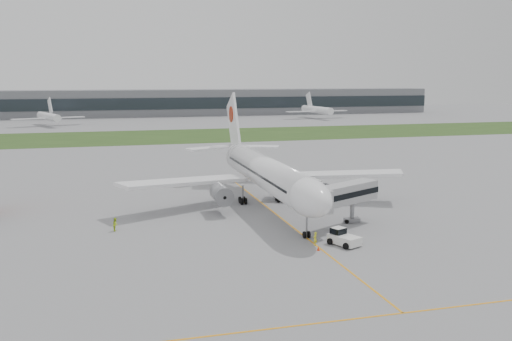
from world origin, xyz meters
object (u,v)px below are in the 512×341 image
object	(u,v)px
pushback_tug	(343,237)
ground_crew_near	(315,239)
airliner	(265,171)
jet_bridge	(340,195)

from	to	relation	value
pushback_tug	ground_crew_near	distance (m)	3.52
pushback_tug	airliner	bearing A→B (deg)	73.82
ground_crew_near	pushback_tug	bearing A→B (deg)	129.74
airliner	jet_bridge	world-z (taller)	airliner
pushback_tug	jet_bridge	size ratio (longest dim) A/B	0.36
airliner	jet_bridge	distance (m)	17.31
airliner	ground_crew_near	xyz separation A→B (m)	(-0.11, -23.27, -4.80)
airliner	pushback_tug	bearing A→B (deg)	-82.00
airliner	pushback_tug	size ratio (longest dim) A/B	11.83
jet_bridge	ground_crew_near	distance (m)	10.36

